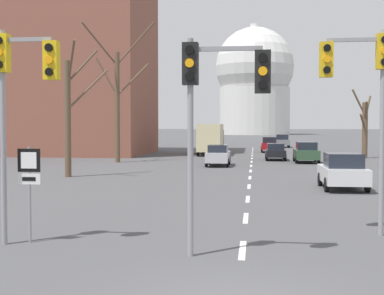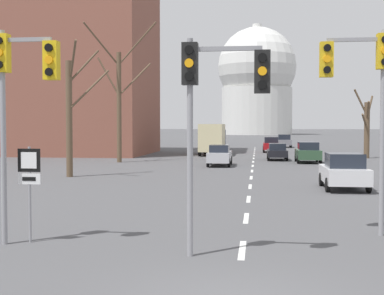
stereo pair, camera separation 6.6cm
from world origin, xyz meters
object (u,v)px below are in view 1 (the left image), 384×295
(sedan_far_right, at_px, (275,152))
(delivery_truck, at_px, (211,138))
(traffic_signal_centre_tall, at_px, (215,92))
(sedan_near_right, at_px, (218,155))
(traffic_signal_near_right, at_px, (364,81))
(sedan_distant_centre, at_px, (306,152))
(traffic_signal_near_left, at_px, (19,83))
(sedan_mid_centre, at_px, (269,145))
(sedan_far_left, at_px, (343,171))
(sedan_near_left, at_px, (282,141))
(route_sign_post, at_px, (29,177))

(sedan_far_right, distance_m, delivery_truck, 9.56)
(traffic_signal_centre_tall, xyz_separation_m, sedan_near_right, (-1.83, 27.47, -2.99))
(traffic_signal_near_right, height_order, delivery_truck, traffic_signal_near_right)
(sedan_far_right, relative_size, sedan_distant_centre, 0.98)
(traffic_signal_near_left, distance_m, sedan_mid_centre, 48.30)
(delivery_truck, bearing_deg, traffic_signal_near_right, -79.24)
(sedan_far_left, relative_size, sedan_distant_centre, 0.98)
(sedan_distant_centre, bearing_deg, traffic_signal_centre_tall, -98.98)
(sedan_near_right, xyz_separation_m, sedan_mid_centre, (4.30, 20.79, 0.05))
(traffic_signal_centre_tall, bearing_deg, sedan_mid_centre, 87.06)
(sedan_mid_centre, height_order, sedan_far_left, same)
(traffic_signal_near_left, relative_size, traffic_signal_near_right, 0.97)
(sedan_far_left, relative_size, sedan_far_right, 1.00)
(sedan_mid_centre, bearing_deg, sedan_far_left, -85.75)
(sedan_near_right, xyz_separation_m, sedan_far_left, (6.87, -13.78, 0.05))
(sedan_near_right, xyz_separation_m, sedan_far_right, (4.49, 7.22, -0.07))
(delivery_truck, bearing_deg, sedan_distant_centre, -49.80)
(traffic_signal_centre_tall, xyz_separation_m, delivery_truck, (-3.55, 41.88, -2.10))
(traffic_signal_near_left, distance_m, traffic_signal_near_right, 9.12)
(traffic_signal_centre_tall, bearing_deg, delivery_truck, 94.85)
(sedan_near_left, distance_m, sedan_far_left, 47.97)
(sedan_distant_centre, height_order, delivery_truck, delivery_truck)
(route_sign_post, height_order, sedan_far_left, route_sign_post)
(traffic_signal_near_left, height_order, sedan_near_left, traffic_signal_near_left)
(sedan_near_right, distance_m, delivery_truck, 14.54)
(traffic_signal_near_right, bearing_deg, sedan_far_right, 92.13)
(traffic_signal_near_right, height_order, traffic_signal_centre_tall, traffic_signal_near_right)
(sedan_mid_centre, relative_size, sedan_distant_centre, 0.99)
(sedan_near_left, bearing_deg, traffic_signal_near_left, -98.88)
(sedan_near_right, distance_m, sedan_far_right, 8.50)
(traffic_signal_centre_tall, distance_m, route_sign_post, 5.38)
(traffic_signal_near_right, distance_m, sedan_near_left, 58.85)
(traffic_signal_near_left, xyz_separation_m, sedan_far_left, (10.03, 13.05, -3.24))
(sedan_near_right, distance_m, sedan_distant_centre, 8.07)
(route_sign_post, relative_size, sedan_distant_centre, 0.61)
(traffic_signal_near_right, xyz_separation_m, delivery_truck, (-7.40, 38.97, -2.55))
(traffic_signal_near_left, relative_size, sedan_distant_centre, 1.32)
(sedan_near_left, xyz_separation_m, delivery_truck, (-8.10, -19.78, 0.82))
(route_sign_post, distance_m, sedan_distant_centre, 32.37)
(traffic_signal_near_right, distance_m, sedan_near_right, 25.44)
(sedan_far_left, bearing_deg, delivery_truck, 106.96)
(traffic_signal_near_right, relative_size, delivery_truck, 0.78)
(sedan_mid_centre, height_order, sedan_far_right, sedan_mid_centre)
(sedan_near_left, bearing_deg, sedan_near_right, -100.57)
(route_sign_post, distance_m, sedan_mid_centre, 47.90)
(route_sign_post, xyz_separation_m, sedan_far_left, (9.91, 12.77, -0.83))
(traffic_signal_centre_tall, xyz_separation_m, route_sign_post, (-4.87, 0.93, -2.11))
(sedan_far_right, xyz_separation_m, delivery_truck, (-6.22, 7.20, 0.96))
(sedan_far_right, bearing_deg, traffic_signal_near_left, -102.67)
(sedan_near_left, height_order, sedan_far_right, sedan_near_left)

